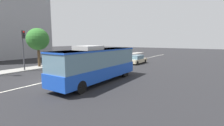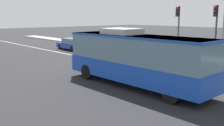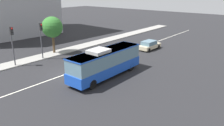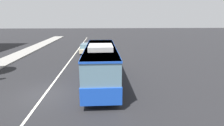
{
  "view_description": "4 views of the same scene",
  "coord_description": "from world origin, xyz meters",
  "px_view_note": "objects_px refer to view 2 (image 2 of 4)",
  "views": [
    {
      "loc": [
        -9.72,
        -13.69,
        3.91
      ],
      "look_at": [
        3.78,
        -4.74,
        1.7
      ],
      "focal_mm": 26.42,
      "sensor_mm": 36.0,
      "label": 1
    },
    {
      "loc": [
        12.84,
        -15.44,
        4.21
      ],
      "look_at": [
        1.27,
        -5.17,
        1.42
      ],
      "focal_mm": 41.75,
      "sensor_mm": 36.0,
      "label": 2
    },
    {
      "loc": [
        -15.42,
        -19.59,
        9.52
      ],
      "look_at": [
        2.55,
        -4.74,
        1.68
      ],
      "focal_mm": 35.22,
      "sensor_mm": 36.0,
      "label": 3
    },
    {
      "loc": [
        -12.42,
        -4.29,
        5.52
      ],
      "look_at": [
        1.48,
        -5.02,
        1.94
      ],
      "focal_mm": 28.77,
      "sensor_mm": 36.0,
      "label": 4
    }
  ],
  "objects_px": {
    "transit_bus": "(135,57)",
    "traffic_light_near_corner": "(178,23)",
    "sedan_blue": "(72,44)",
    "traffic_light_mid_block": "(216,24)"
  },
  "relations": [
    {
      "from": "traffic_light_near_corner",
      "to": "traffic_light_mid_block",
      "type": "bearing_deg",
      "value": 85.63
    },
    {
      "from": "sedan_blue",
      "to": "traffic_light_mid_block",
      "type": "distance_m",
      "value": 17.44
    },
    {
      "from": "transit_bus",
      "to": "traffic_light_near_corner",
      "type": "bearing_deg",
      "value": 112.61
    },
    {
      "from": "sedan_blue",
      "to": "traffic_light_near_corner",
      "type": "relative_size",
      "value": 0.87
    },
    {
      "from": "sedan_blue",
      "to": "traffic_light_near_corner",
      "type": "xyz_separation_m",
      "value": [
        12.56,
        4.64,
        2.84
      ]
    },
    {
      "from": "transit_bus",
      "to": "sedan_blue",
      "type": "bearing_deg",
      "value": 158.52
    },
    {
      "from": "sedan_blue",
      "to": "traffic_light_near_corner",
      "type": "height_order",
      "value": "traffic_light_near_corner"
    },
    {
      "from": "sedan_blue",
      "to": "traffic_light_mid_block",
      "type": "xyz_separation_m",
      "value": [
        16.61,
        4.5,
        2.84
      ]
    },
    {
      "from": "traffic_light_near_corner",
      "to": "traffic_light_mid_block",
      "type": "xyz_separation_m",
      "value": [
        4.05,
        -0.14,
        0.0
      ]
    },
    {
      "from": "sedan_blue",
      "to": "traffic_light_mid_block",
      "type": "bearing_deg",
      "value": -163.23
    }
  ]
}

